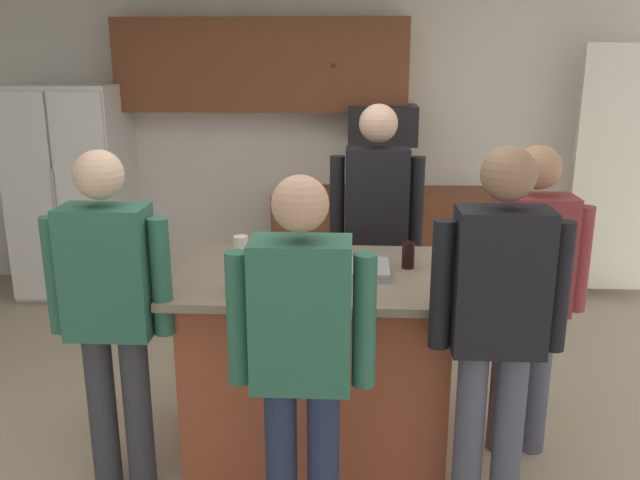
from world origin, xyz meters
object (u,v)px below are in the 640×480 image
Objects in this scene: microwave_over_range at (382,125)px; mug_blue_stoneware at (259,263)px; person_elder_center at (376,225)px; tumbler_amber at (408,255)px; person_guest_left at (498,316)px; mug_ceramic_white at (241,245)px; kitchen_island at (317,359)px; person_host_foreground at (111,304)px; serving_tray at (345,269)px; glass_stout_tall at (273,268)px; glass_short_whisky at (329,279)px; person_guest_right at (529,284)px; glass_pilsner at (234,278)px; person_guest_by_door at (301,351)px; refrigerator at (74,191)px.

mug_blue_stoneware is at bearing -105.87° from microwave_over_range.
person_elder_center is 12.90× the size of tumbler_amber.
mug_ceramic_white is (-1.22, 0.86, 0.04)m from person_guest_left.
kitchen_island is (-0.40, -2.39, -0.96)m from microwave_over_range.
person_host_foreground reaches higher than tumbler_amber.
kitchen_island is at bearing 176.37° from serving_tray.
microwave_over_range reaches higher than glass_stout_tall.
person_host_foreground is at bearing -172.11° from glass_short_whisky.
person_guest_right is 0.61m from tumbler_amber.
glass_pilsner is (-0.68, -1.12, 0.03)m from person_elder_center.
mug_ceramic_white is (-0.89, 0.22, -0.02)m from tumbler_amber.
glass_short_whisky is (0.09, 0.55, 0.11)m from person_guest_by_door.
person_guest_left reaches higher than tumbler_amber.
mug_ceramic_white is (-0.15, 0.35, -0.01)m from mug_blue_stoneware.
glass_pilsner is at bearing -138.27° from kitchen_island.
glass_stout_tall reaches higher than serving_tray.
tumbler_amber is 0.34m from serving_tray.
person_host_foreground is at bearing -114.90° from microwave_over_range.
glass_pilsner is (-0.44, -0.03, 0.01)m from glass_short_whisky.
person_guest_by_door is (2.18, -3.11, 0.04)m from refrigerator.
refrigerator is 1.10× the size of person_guest_right.
person_guest_left is at bearing -82.59° from microwave_over_range.
mug_ceramic_white is at bearing 115.22° from glass_stout_tall.
tumbler_amber is at bearing -39.41° from refrigerator.
person_host_foreground reaches higher than kitchen_island.
mug_ceramic_white is (-0.43, 0.31, 0.53)m from kitchen_island.
mug_ceramic_white is at bearing -48.13° from refrigerator.
person_host_foreground is at bearing -154.70° from kitchen_island.
serving_tray is at bearing 28.28° from glass_stout_tall.
person_host_foreground is 1.02× the size of person_guest_by_door.
person_guest_right is (1.96, 0.42, -0.02)m from person_host_foreground.
refrigerator is at bearing -177.40° from microwave_over_range.
microwave_over_range is 2.61m from kitchen_island.
person_guest_right is 12.49× the size of glass_short_whisky.
refrigerator reaches higher than mug_blue_stoneware.
glass_stout_tall reaches higher than kitchen_island.
microwave_over_range is 4.53× the size of mug_ceramic_white.
person_guest_right is 10.10× the size of glass_stout_tall.
refrigerator is 3.00m from mug_blue_stoneware.
tumbler_amber is at bearing 17.43° from serving_tray.
person_host_foreground is at bearing 66.20° from person_guest_by_door.
refrigerator is 3.00m from person_host_foreground.
person_guest_right reaches higher than kitchen_island.
person_host_foreground is at bearing -147.74° from mug_blue_stoneware.
mug_blue_stoneware reaches higher than kitchen_island.
glass_short_whisky is at bearing -17.40° from person_host_foreground.
person_guest_right reaches higher than person_guest_by_door.
serving_tray reaches higher than kitchen_island.
person_guest_left is 1.17m from glass_pilsner.
glass_pilsner is at bearing -105.74° from microwave_over_range.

